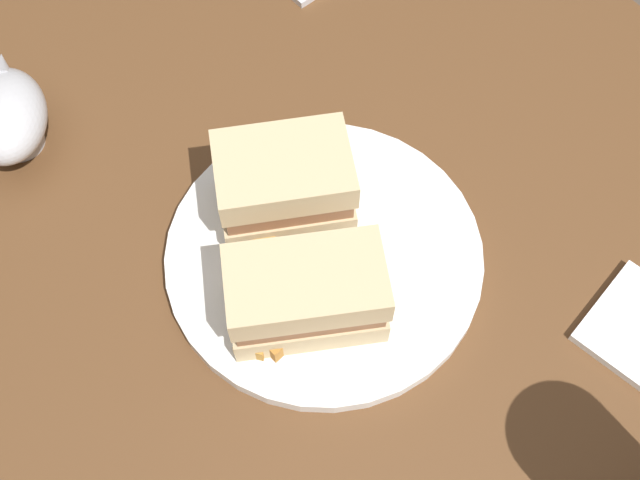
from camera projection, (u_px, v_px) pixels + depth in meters
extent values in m
plane|color=#4C4238|center=(319.00, 453.00, 1.29)|extent=(6.00, 6.00, 0.00)
cube|color=brown|center=(319.00, 386.00, 0.97)|extent=(1.29, 0.88, 0.74)
cylinder|color=white|center=(321.00, 257.00, 0.64)|extent=(0.27, 0.27, 0.01)
cube|color=#CCB284|center=(288.00, 197.00, 0.64)|extent=(0.12, 0.13, 0.03)
cube|color=#8C5B3D|center=(287.00, 183.00, 0.62)|extent=(0.11, 0.12, 0.02)
cube|color=#CCB284|center=(286.00, 168.00, 0.60)|extent=(0.12, 0.13, 0.03)
cube|color=#CCB284|center=(307.00, 305.00, 0.60)|extent=(0.12, 0.14, 0.03)
cube|color=#8C5B3D|center=(306.00, 294.00, 0.58)|extent=(0.11, 0.13, 0.01)
cube|color=#CCB284|center=(306.00, 283.00, 0.56)|extent=(0.12, 0.14, 0.03)
cube|color=gold|center=(264.00, 238.00, 0.63)|extent=(0.05, 0.04, 0.02)
cube|color=#AD702D|center=(267.00, 335.00, 0.59)|extent=(0.04, 0.02, 0.02)
cube|color=#B77F33|center=(256.00, 329.00, 0.59)|extent=(0.05, 0.05, 0.01)
cube|color=gold|center=(286.00, 281.00, 0.61)|extent=(0.06, 0.05, 0.02)
cube|color=gold|center=(273.00, 269.00, 0.62)|extent=(0.05, 0.06, 0.02)
cylinder|color=#B7B7BC|center=(18.00, 137.00, 0.70)|extent=(0.04, 0.04, 0.02)
ellipsoid|color=#B7B7BC|center=(5.00, 116.00, 0.67)|extent=(0.12, 0.11, 0.05)
ellipsoid|color=#381E0F|center=(3.00, 111.00, 0.66)|extent=(0.10, 0.09, 0.02)
cone|color=#B7B7BC|center=(1.00, 66.00, 0.68)|extent=(0.04, 0.03, 0.02)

